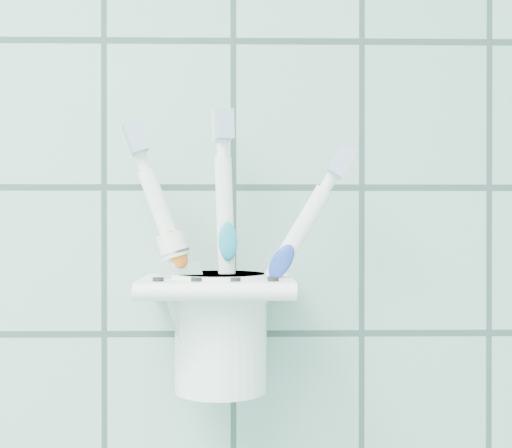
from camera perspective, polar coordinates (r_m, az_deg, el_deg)
holder_bracket at (r=0.57m, az=-3.11°, el=-5.14°), size 0.12×0.10×0.04m
cup at (r=0.58m, az=-2.84°, el=-8.24°), size 0.08×0.08×0.09m
toothbrush_pink at (r=0.56m, az=-2.63°, el=-1.60°), size 0.08×0.03×0.22m
toothbrush_blue at (r=0.57m, az=-2.05°, el=-1.59°), size 0.02×0.03×0.22m
toothbrush_orange at (r=0.58m, az=-3.55°, el=-1.64°), size 0.10×0.02×0.21m
toothpaste_tube at (r=0.56m, az=-3.55°, el=-5.59°), size 0.06×0.03×0.13m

